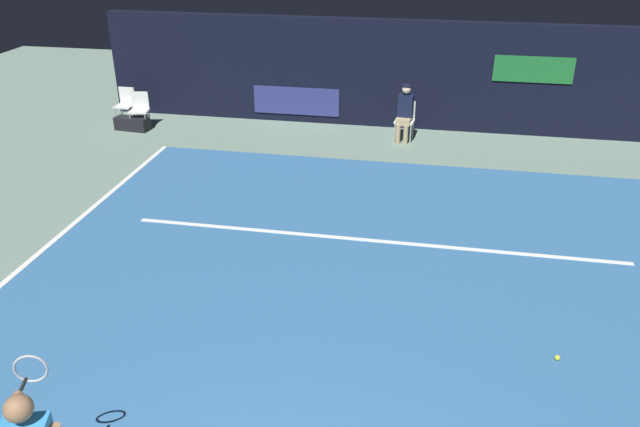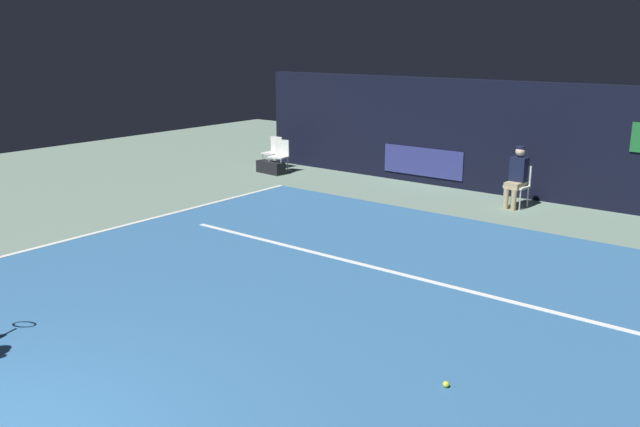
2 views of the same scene
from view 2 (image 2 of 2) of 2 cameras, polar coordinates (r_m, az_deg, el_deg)
The scene contains 10 objects.
ground_plane at distance 9.00m, azimuth -1.95°, elevation -8.10°, with size 30.63×30.63×0.00m, color slate.
court_surface at distance 8.99m, azimuth -1.95°, elevation -8.06°, with size 10.49×11.09×0.01m, color #336699.
line_sideline_right at distance 12.79m, azimuth -20.05°, elevation -1.91°, with size 0.10×11.09×0.01m, color white.
line_service at distance 10.44m, azimuth 4.95°, elevation -4.73°, with size 8.18×0.10×0.01m, color white.
back_wall at distance 15.54m, azimuth 17.77°, elevation 5.99°, with size 15.03×0.33×2.60m.
line_judge_on_chair at distance 14.61m, azimuth 16.68°, elevation 3.11°, with size 0.48×0.56×1.32m.
courtside_chair_near at distance 17.82m, azimuth -3.49°, elevation 5.14°, with size 0.50×0.48×0.88m.
courtside_chair_far at distance 18.42m, azimuth -4.04°, elevation 5.45°, with size 0.45×0.43×0.88m.
tennis_ball at distance 7.17m, azimuth 10.84°, elevation -14.31°, with size 0.07×0.07×0.07m, color #CCE033.
equipment_bag at distance 17.81m, azimuth -4.29°, elevation 4.00°, with size 0.84×0.32×0.32m, color black.
Camera 2 is at (5.36, -1.77, 3.51)m, focal length 37.00 mm.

